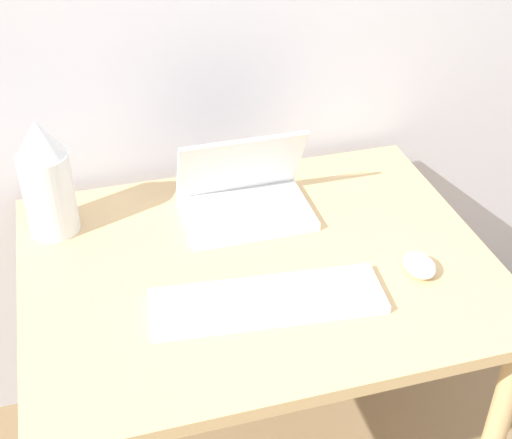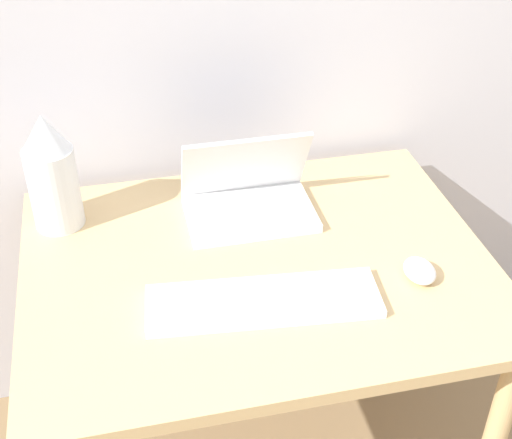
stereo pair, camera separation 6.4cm
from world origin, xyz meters
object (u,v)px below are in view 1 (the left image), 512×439
(laptop, at_px, (244,196))
(vase, at_px, (46,179))
(mouse, at_px, (420,265))
(keyboard, at_px, (268,301))

(laptop, distance_m, vase, 0.45)
(mouse, xyz_separation_m, vase, (-0.74, 0.37, 0.12))
(laptop, relative_size, keyboard, 0.62)
(laptop, distance_m, mouse, 0.44)
(vase, bearing_deg, laptop, -6.75)
(vase, bearing_deg, keyboard, -43.77)
(laptop, xyz_separation_m, vase, (-0.44, 0.05, 0.09))
(laptop, relative_size, vase, 1.06)
(keyboard, xyz_separation_m, vase, (-0.40, 0.38, 0.13))
(laptop, bearing_deg, mouse, -46.52)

